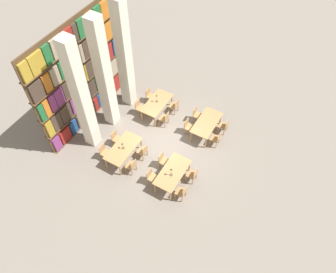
{
  "coord_description": "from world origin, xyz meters",
  "views": [
    {
      "loc": [
        -8.29,
        -4.93,
        12.91
      ],
      "look_at": [
        0.0,
        -0.14,
        0.69
      ],
      "focal_mm": 35.0,
      "sensor_mm": 36.0,
      "label": 1
    }
  ],
  "objects": [
    {
      "name": "chair_4",
      "position": [
        1.2,
        -2.12,
        0.48
      ],
      "size": [
        0.42,
        0.4,
        0.88
      ],
      "color": "tan",
      "rests_on": "ground_plane"
    },
    {
      "name": "chair_14",
      "position": [
        2.1,
        0.68,
        0.48
      ],
      "size": [
        0.42,
        0.4,
        0.88
      ],
      "color": "tan",
      "rests_on": "ground_plane"
    },
    {
      "name": "pillar_left",
      "position": [
        -1.6,
        3.2,
        3.0
      ],
      "size": [
        0.57,
        0.57,
        6.0
      ],
      "color": "silver",
      "rests_on": "ground_plane"
    },
    {
      "name": "chair_7",
      "position": [
        2.13,
        -0.61,
        0.48
      ],
      "size": [
        0.42,
        0.4,
        0.88
      ],
      "rotation": [
        0.0,
        0.0,
        3.14
      ],
      "color": "tan",
      "rests_on": "ground_plane"
    },
    {
      "name": "ground_plane",
      "position": [
        0.0,
        0.0,
        0.0
      ],
      "size": [
        40.0,
        40.0,
        0.0
      ],
      "primitive_type": "plane",
      "color": "gray"
    },
    {
      "name": "chair_15",
      "position": [
        2.1,
        2.19,
        0.48
      ],
      "size": [
        0.42,
        0.4,
        0.88
      ],
      "rotation": [
        0.0,
        0.0,
        3.14
      ],
      "color": "tan",
      "rests_on": "ground_plane"
    },
    {
      "name": "chair_8",
      "position": [
        -2.13,
        0.53,
        0.48
      ],
      "size": [
        0.42,
        0.4,
        0.88
      ],
      "color": "tan",
      "rests_on": "ground_plane"
    },
    {
      "name": "chair_2",
      "position": [
        -1.16,
        -2.08,
        0.48
      ],
      "size": [
        0.42,
        0.4,
        0.88
      ],
      "color": "tan",
      "rests_on": "ground_plane"
    },
    {
      "name": "bookshelf_bank",
      "position": [
        0.0,
        4.38,
        2.69
      ],
      "size": [
        6.29,
        0.35,
        5.5
      ],
      "color": "brown",
      "rests_on": "ground_plane"
    },
    {
      "name": "desk_lamp_2",
      "position": [
        1.64,
        1.47,
        1.1
      ],
      "size": [
        0.14,
        0.14,
        0.49
      ],
      "color": "brown",
      "rests_on": "reading_table_3"
    },
    {
      "name": "chair_0",
      "position": [
        -2.16,
        -2.08,
        0.48
      ],
      "size": [
        0.42,
        0.4,
        0.88
      ],
      "color": "tan",
      "rests_on": "ground_plane"
    },
    {
      "name": "reading_table_1",
      "position": [
        1.66,
        -1.37,
        0.69
      ],
      "size": [
        1.9,
        0.95,
        0.77
      ],
      "color": "tan",
      "rests_on": "ground_plane"
    },
    {
      "name": "chair_5",
      "position": [
        1.2,
        -0.61,
        0.48
      ],
      "size": [
        0.42,
        0.4,
        0.88
      ],
      "rotation": [
        0.0,
        0.0,
        3.14
      ],
      "color": "tan",
      "rests_on": "ground_plane"
    },
    {
      "name": "chair_10",
      "position": [
        -1.19,
        0.53,
        0.48
      ],
      "size": [
        0.42,
        0.4,
        0.88
      ],
      "color": "tan",
      "rests_on": "ground_plane"
    },
    {
      "name": "desk_lamp_1",
      "position": [
        -1.67,
        1.27,
        1.03
      ],
      "size": [
        0.14,
        0.14,
        0.39
      ],
      "color": "brown",
      "rests_on": "reading_table_2"
    },
    {
      "name": "chair_9",
      "position": [
        -2.13,
        2.05,
        0.48
      ],
      "size": [
        0.42,
        0.4,
        0.88
      ],
      "rotation": [
        0.0,
        0.0,
        3.14
      ],
      "color": "tan",
      "rests_on": "ground_plane"
    },
    {
      "name": "desk_lamp_0",
      "position": [
        -1.81,
        -1.34,
        1.1
      ],
      "size": [
        0.14,
        0.14,
        0.49
      ],
      "color": "brown",
      "rests_on": "reading_table_0"
    },
    {
      "name": "chair_1",
      "position": [
        -2.16,
        -0.56,
        0.48
      ],
      "size": [
        0.42,
        0.4,
        0.88
      ],
      "rotation": [
        0.0,
        0.0,
        3.14
      ],
      "color": "tan",
      "rests_on": "ground_plane"
    },
    {
      "name": "chair_13",
      "position": [
        1.08,
        2.19,
        0.48
      ],
      "size": [
        0.42,
        0.4,
        0.88
      ],
      "rotation": [
        0.0,
        0.0,
        3.14
      ],
      "color": "tan",
      "rests_on": "ground_plane"
    },
    {
      "name": "chair_11",
      "position": [
        -1.19,
        2.05,
        0.48
      ],
      "size": [
        0.42,
        0.4,
        0.88
      ],
      "rotation": [
        0.0,
        0.0,
        3.14
      ],
      "color": "tan",
      "rests_on": "ground_plane"
    },
    {
      "name": "chair_12",
      "position": [
        1.08,
        0.68,
        0.48
      ],
      "size": [
        0.42,
        0.4,
        0.88
      ],
      "color": "tan",
      "rests_on": "ground_plane"
    },
    {
      "name": "reading_table_0",
      "position": [
        -1.64,
        -1.32,
        0.69
      ],
      "size": [
        1.9,
        0.95,
        0.77
      ],
      "color": "tan",
      "rests_on": "ground_plane"
    },
    {
      "name": "chair_6",
      "position": [
        2.13,
        -2.12,
        0.48
      ],
      "size": [
        0.42,
        0.4,
        0.88
      ],
      "color": "tan",
      "rests_on": "ground_plane"
    },
    {
      "name": "pillar_center",
      "position": [
        0.0,
        3.2,
        3.0
      ],
      "size": [
        0.57,
        0.57,
        6.0
      ],
      "color": "silver",
      "rests_on": "ground_plane"
    },
    {
      "name": "reading_table_2",
      "position": [
        -1.66,
        1.29,
        0.69
      ],
      "size": [
        1.9,
        0.95,
        0.77
      ],
      "color": "tan",
      "rests_on": "ground_plane"
    },
    {
      "name": "pillar_right",
      "position": [
        1.6,
        3.2,
        3.0
      ],
      "size": [
        0.57,
        0.57,
        6.0
      ],
      "color": "silver",
      "rests_on": "ground_plane"
    },
    {
      "name": "reading_table_3",
      "position": [
        1.59,
        1.43,
        0.69
      ],
      "size": [
        1.9,
        0.95,
        0.77
      ],
      "color": "tan",
      "rests_on": "ground_plane"
    },
    {
      "name": "chair_3",
      "position": [
        -1.16,
        -0.56,
        0.48
      ],
      "size": [
        0.42,
        0.4,
        0.88
      ],
      "rotation": [
        0.0,
        0.0,
        3.14
      ],
      "color": "tan",
      "rests_on": "ground_plane"
    }
  ]
}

